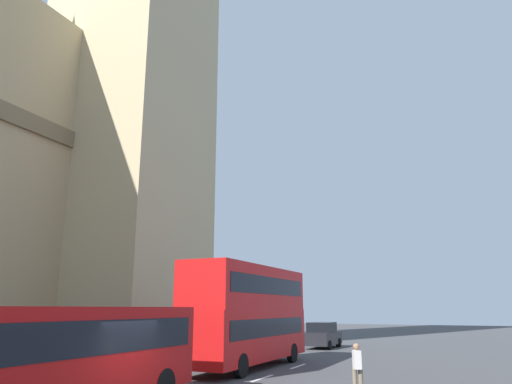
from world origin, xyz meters
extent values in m
cube|color=silver|center=(7.96, 0.00, 0.01)|extent=(2.20, 0.16, 0.01)
cube|color=silver|center=(12.56, 0.00, 0.01)|extent=(2.20, 0.16, 0.01)
cube|color=#C6B284|center=(17.97, 16.00, 27.07)|extent=(10.34, 10.34, 54.15)
cube|color=#B20F0F|center=(-0.83, 2.00, 1.65)|extent=(8.61, 2.50, 2.50)
cube|color=black|center=(-0.83, 2.00, 2.10)|extent=(7.92, 2.54, 0.90)
cube|color=red|center=(10.89, 2.00, 1.60)|extent=(10.15, 2.50, 2.40)
cube|color=black|center=(10.89, 2.00, 1.95)|extent=(9.13, 2.54, 0.84)
cube|color=red|center=(10.89, 2.00, 3.85)|extent=(9.95, 2.50, 2.10)
cube|color=black|center=(10.89, 2.00, 3.95)|extent=(9.13, 2.54, 0.84)
cylinder|color=black|center=(14.14, 0.88, 0.50)|extent=(1.00, 0.30, 1.00)
cylinder|color=black|center=(7.64, 0.88, 0.50)|extent=(1.00, 0.30, 1.00)
cube|color=black|center=(24.25, 2.03, 0.70)|extent=(4.40, 1.80, 0.90)
cube|color=black|center=(24.05, 2.03, 1.50)|extent=(2.46, 1.66, 0.70)
cylinder|color=black|center=(25.66, 1.22, 0.32)|extent=(0.64, 0.30, 0.64)
cylinder|color=black|center=(22.84, 1.22, 0.32)|extent=(0.64, 0.30, 0.64)
cylinder|color=#726651|center=(5.45, -4.66, 0.43)|extent=(0.16, 0.16, 0.86)
cylinder|color=#726651|center=(5.37, -4.48, 0.43)|extent=(0.16, 0.16, 0.86)
cube|color=silver|center=(5.41, -4.57, 1.16)|extent=(0.46, 0.38, 0.60)
sphere|color=#936B4C|center=(5.41, -4.57, 1.58)|extent=(0.22, 0.22, 0.22)
camera|label=1|loc=(-11.57, -8.30, 2.85)|focal=33.35mm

